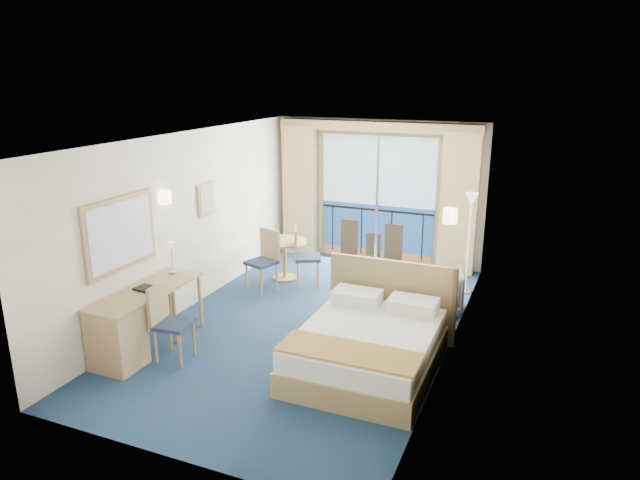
{
  "coord_description": "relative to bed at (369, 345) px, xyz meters",
  "views": [
    {
      "loc": [
        3.06,
        -6.97,
        3.53
      ],
      "look_at": [
        0.08,
        0.2,
        1.23
      ],
      "focal_mm": 32.0,
      "sensor_mm": 36.0,
      "label": 1
    }
  ],
  "objects": [
    {
      "name": "mirror",
      "position": [
        -3.15,
        -0.62,
        1.24
      ],
      "size": [
        0.05,
        1.25,
        0.95
      ],
      "color": "tan",
      "rests_on": "room_walls"
    },
    {
      "name": "sconce_left",
      "position": [
        -3.12,
        0.28,
        1.54
      ],
      "size": [
        0.18,
        0.18,
        0.18
      ],
      "primitive_type": "cylinder",
      "color": "beige",
      "rests_on": "room_walls"
    },
    {
      "name": "nightstand",
      "position": [
        0.6,
        1.36,
        -0.04
      ],
      "size": [
        0.41,
        0.39,
        0.54
      ],
      "primitive_type": "cube",
      "color": "tan",
      "rests_on": "ground"
    },
    {
      "name": "folder",
      "position": [
        -2.86,
        -0.56,
        0.51
      ],
      "size": [
        0.32,
        0.25,
        0.03
      ],
      "primitive_type": "cube",
      "rotation": [
        0.0,
        0.0,
        -0.11
      ],
      "color": "black",
      "rests_on": "desk"
    },
    {
      "name": "desk",
      "position": [
        -2.87,
        -1.04,
        0.14
      ],
      "size": [
        0.59,
        1.73,
        0.81
      ],
      "color": "tan",
      "rests_on": "ground"
    },
    {
      "name": "phone",
      "position": [
        0.63,
        1.41,
        0.27
      ],
      "size": [
        0.22,
        0.19,
        0.09
      ],
      "primitive_type": "cube",
      "rotation": [
        0.0,
        0.0,
        -0.22
      ],
      "color": "silver",
      "rests_on": "nightstand"
    },
    {
      "name": "wall_print",
      "position": [
        -3.15,
        1.33,
        1.29
      ],
      "size": [
        0.04,
        0.42,
        0.52
      ],
      "color": "tan",
      "rests_on": "room_walls"
    },
    {
      "name": "table_chair_b",
      "position": [
        -2.44,
        1.9,
        0.26
      ],
      "size": [
        0.55,
        0.56,
        1.01
      ],
      "rotation": [
        0.0,
        0.0,
        -0.32
      ],
      "color": "#1E2847",
      "rests_on": "ground"
    },
    {
      "name": "balcony_door",
      "position": [
        -1.18,
        4.1,
        0.83
      ],
      "size": [
        2.36,
        0.03,
        2.52
      ],
      "color": "navy",
      "rests_on": "room_walls"
    },
    {
      "name": "sconce_right",
      "position": [
        0.76,
        0.73,
        1.54
      ],
      "size": [
        0.18,
        0.18,
        0.18
      ],
      "primitive_type": "cylinder",
      "color": "beige",
      "rests_on": "room_walls"
    },
    {
      "name": "floor_lamp",
      "position": [
        0.7,
        3.06,
        0.96
      ],
      "size": [
        0.23,
        0.23,
        1.68
      ],
      "color": "silver",
      "rests_on": "ground"
    },
    {
      "name": "floor",
      "position": [
        -1.18,
        0.88,
        -0.31
      ],
      "size": [
        6.5,
        6.5,
        0.0
      ],
      "primitive_type": "plane",
      "color": "navy",
      "rests_on": "ground"
    },
    {
      "name": "round_table",
      "position": [
        -2.36,
        2.47,
        0.22
      ],
      "size": [
        0.78,
        0.78,
        0.7
      ],
      "color": "tan",
      "rests_on": "ground"
    },
    {
      "name": "curtain_right",
      "position": [
        0.37,
        3.95,
        0.97
      ],
      "size": [
        0.65,
        0.22,
        2.55
      ],
      "primitive_type": "cube",
      "color": "tan",
      "rests_on": "room_walls"
    },
    {
      "name": "armchair",
      "position": [
        0.42,
        2.14,
        0.02
      ],
      "size": [
        0.86,
        0.87,
        0.66
      ],
      "primitive_type": "imported",
      "rotation": [
        0.0,
        0.0,
        3.39
      ],
      "color": "#4F5760",
      "rests_on": "ground"
    },
    {
      "name": "desk_lamp",
      "position": [
        -2.93,
        0.08,
        0.83
      ],
      "size": [
        0.12,
        0.12,
        0.44
      ],
      "color": "silver",
      "rests_on": "desk"
    },
    {
      "name": "curtain_left",
      "position": [
        -2.73,
        3.95,
        0.97
      ],
      "size": [
        0.65,
        0.22,
        2.55
      ],
      "primitive_type": "cube",
      "color": "tan",
      "rests_on": "room_walls"
    },
    {
      "name": "pelmet",
      "position": [
        -1.18,
        3.98,
        2.27
      ],
      "size": [
        3.8,
        0.25,
        0.18
      ],
      "primitive_type": "cube",
      "color": "tan",
      "rests_on": "room_walls"
    },
    {
      "name": "room_walls",
      "position": [
        -1.18,
        0.88,
        1.47
      ],
      "size": [
        4.04,
        6.54,
        2.72
      ],
      "color": "beige",
      "rests_on": "ground"
    },
    {
      "name": "desk_chair",
      "position": [
        -2.43,
        -0.73,
        0.25
      ],
      "size": [
        0.47,
        0.46,
        0.99
      ],
      "rotation": [
        0.0,
        0.0,
        1.67
      ],
      "color": "#1E2847",
      "rests_on": "ground"
    },
    {
      "name": "bed",
      "position": [
        0.0,
        0.0,
        0.0
      ],
      "size": [
        1.76,
        2.09,
        1.11
      ],
      "color": "tan",
      "rests_on": "ground"
    },
    {
      "name": "table_chair_a",
      "position": [
        -1.95,
        2.35,
        0.25
      ],
      "size": [
        0.58,
        0.57,
        1.0
      ],
      "rotation": [
        0.0,
        0.0,
        2.01
      ],
      "color": "#1E2847",
      "rests_on": "ground"
    }
  ]
}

